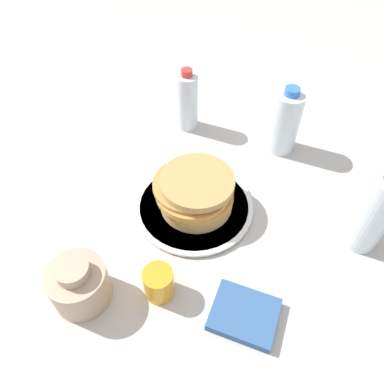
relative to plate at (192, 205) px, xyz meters
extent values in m
plane|color=#BCB7AD|center=(0.00, 0.01, -0.01)|extent=(4.00, 4.00, 0.00)
cylinder|color=white|center=(0.00, 0.00, 0.00)|extent=(0.26, 0.26, 0.01)
cylinder|color=white|center=(0.00, 0.00, 0.00)|extent=(0.28, 0.28, 0.01)
cylinder|color=#E3BB75|center=(0.00, -0.01, 0.01)|extent=(0.17, 0.17, 0.01)
cylinder|color=tan|center=(-0.01, 0.00, 0.03)|extent=(0.17, 0.17, 0.01)
cylinder|color=gold|center=(0.00, -0.01, 0.04)|extent=(0.17, 0.17, 0.01)
cylinder|color=#D09044|center=(0.00, 0.00, 0.05)|extent=(0.17, 0.17, 0.01)
cylinder|color=#AD8343|center=(0.01, 0.01, 0.07)|extent=(0.17, 0.17, 0.01)
cylinder|color=tan|center=(0.00, -0.01, 0.08)|extent=(0.17, 0.17, 0.02)
cylinder|color=orange|center=(-0.22, 0.07, 0.03)|extent=(0.06, 0.06, 0.07)
cylinder|color=tan|center=(-0.23, 0.23, 0.04)|extent=(0.12, 0.12, 0.09)
cylinder|color=tan|center=(-0.23, 0.23, 0.09)|extent=(0.06, 0.06, 0.02)
cylinder|color=silver|center=(0.31, 0.02, 0.08)|extent=(0.06, 0.06, 0.17)
cylinder|color=red|center=(0.31, 0.02, 0.17)|extent=(0.03, 0.03, 0.02)
cylinder|color=silver|center=(-0.10, -0.37, 0.09)|extent=(0.08, 0.08, 0.20)
cylinder|color=silver|center=(0.21, -0.24, 0.08)|extent=(0.08, 0.08, 0.17)
cylinder|color=blue|center=(0.21, -0.24, 0.18)|extent=(0.04, 0.04, 0.02)
cube|color=#33598C|center=(-0.28, -0.09, 0.00)|extent=(0.14, 0.15, 0.02)
camera|label=1|loc=(-0.57, 0.01, 0.70)|focal=35.00mm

